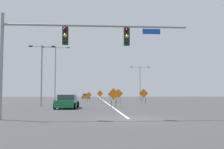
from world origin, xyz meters
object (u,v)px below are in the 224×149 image
object	(u,v)px
construction_sign_median_near	(89,95)
traffic_signal_assembly	(67,43)
street_lamp_near_left	(55,69)
car_orange_mid	(86,96)
street_lamp_near_right	(42,70)
car_green_approaching	(67,102)
construction_sign_right_lane	(100,94)
construction_sign_median_far	(114,95)
construction_sign_right_shoulder	(118,94)
construction_sign_left_lane	(144,94)
street_lamp_mid_right	(140,79)

from	to	relation	value
construction_sign_median_near	traffic_signal_assembly	bearing A→B (deg)	-91.42
street_lamp_near_left	construction_sign_median_near	bearing A→B (deg)	51.43
traffic_signal_assembly	car_orange_mid	world-z (taller)	traffic_signal_assembly
street_lamp_near_right	car_green_approaching	distance (m)	6.12
street_lamp_near_right	construction_sign_right_lane	bearing A→B (deg)	73.27
construction_sign_median_far	traffic_signal_assembly	bearing A→B (deg)	-107.23
construction_sign_right_shoulder	traffic_signal_assembly	bearing A→B (deg)	-102.63
construction_sign_left_lane	construction_sign_right_lane	distance (m)	17.18
street_lamp_near_left	construction_sign_median_near	xyz separation A→B (m)	(5.31, 6.66, -4.27)
traffic_signal_assembly	construction_sign_median_far	distance (m)	13.02
construction_sign_left_lane	car_green_approaching	bearing A→B (deg)	-129.89
street_lamp_near_right	construction_sign_median_far	xyz separation A→B (m)	(7.99, -2.86, -2.87)
construction_sign_median_near	construction_sign_median_far	bearing A→B (deg)	-82.53
construction_sign_right_lane	car_orange_mid	bearing A→B (deg)	99.54
street_lamp_mid_right	construction_sign_right_shoulder	size ratio (longest dim) A/B	3.50
construction_sign_median_near	construction_sign_median_far	xyz separation A→B (m)	(2.89, -22.06, 0.22)
traffic_signal_assembly	construction_sign_right_lane	world-z (taller)	traffic_signal_assembly
traffic_signal_assembly	car_green_approaching	distance (m)	11.84
construction_sign_right_lane	car_orange_mid	xyz separation A→B (m)	(-3.41, 20.28, -0.68)
construction_sign_right_lane	construction_sign_median_near	size ratio (longest dim) A/B	1.21
street_lamp_near_left	construction_sign_right_lane	bearing A→B (deg)	57.48
street_lamp_near_right	construction_sign_median_far	bearing A→B (deg)	-19.67
traffic_signal_assembly	car_orange_mid	bearing A→B (deg)	90.33
car_orange_mid	street_lamp_mid_right	bearing A→B (deg)	-51.78
street_lamp_near_left	car_orange_mid	xyz separation A→B (m)	(4.12, 32.09, -4.71)
street_lamp_near_right	construction_sign_left_lane	xyz separation A→B (m)	(13.31, 8.26, -2.82)
construction_sign_right_shoulder	street_lamp_mid_right	bearing A→B (deg)	70.76
construction_sign_left_lane	construction_sign_median_far	distance (m)	12.33
street_lamp_near_right	car_orange_mid	distance (m)	44.95
street_lamp_near_right	construction_sign_left_lane	distance (m)	15.92
street_lamp_near_right	construction_sign_right_shoulder	bearing A→B (deg)	43.70
street_lamp_mid_right	street_lamp_near_right	distance (m)	33.09
traffic_signal_assembly	construction_sign_left_lane	xyz separation A→B (m)	(9.06, 23.16, -3.17)
construction_sign_median_near	car_orange_mid	xyz separation A→B (m)	(-1.19, 25.43, -0.44)
construction_sign_median_near	car_orange_mid	world-z (taller)	construction_sign_median_near
construction_sign_right_lane	car_green_approaching	distance (m)	28.43
construction_sign_median_far	construction_sign_right_shoulder	bearing A→B (deg)	82.12
construction_sign_median_far	car_green_approaching	size ratio (longest dim) A/B	0.46
street_lamp_near_right	construction_sign_right_shoulder	size ratio (longest dim) A/B	3.26
traffic_signal_assembly	construction_sign_left_lane	size ratio (longest dim) A/B	5.15
street_lamp_near_left	construction_sign_median_near	size ratio (longest dim) A/B	5.16
traffic_signal_assembly	street_lamp_near_left	distance (m)	27.82
construction_sign_left_lane	street_lamp_near_left	bearing A→B (deg)	162.42
car_orange_mid	car_green_approaching	distance (m)	48.41
street_lamp_mid_right	street_lamp_near_right	bearing A→B (deg)	-119.83
construction_sign_right_lane	construction_sign_median_far	world-z (taller)	construction_sign_right_lane
construction_sign_right_lane	car_green_approaching	world-z (taller)	construction_sign_right_lane
street_lamp_mid_right	construction_sign_right_lane	xyz separation A→B (m)	(-9.14, -4.34, -3.22)
construction_sign_right_lane	construction_sign_median_near	distance (m)	5.62
street_lamp_mid_right	construction_sign_median_far	size ratio (longest dim) A/B	3.65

